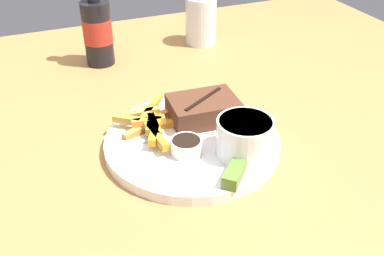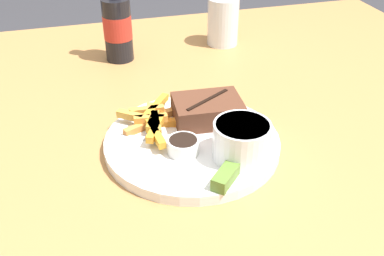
% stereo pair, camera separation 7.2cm
% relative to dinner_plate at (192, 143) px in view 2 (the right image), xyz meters
% --- Properties ---
extents(dining_table, '(1.44, 1.28, 0.73)m').
position_rel_dinner_plate_xyz_m(dining_table, '(0.00, 0.00, -0.07)').
color(dining_table, '#A87542').
rests_on(dining_table, ground_plane).
extents(dinner_plate, '(0.29, 0.29, 0.02)m').
position_rel_dinner_plate_xyz_m(dinner_plate, '(0.00, 0.00, 0.00)').
color(dinner_plate, white).
rests_on(dinner_plate, dining_table).
extents(steak_portion, '(0.12, 0.09, 0.04)m').
position_rel_dinner_plate_xyz_m(steak_portion, '(0.04, 0.05, 0.03)').
color(steak_portion, '#512D1E').
rests_on(steak_portion, dinner_plate).
extents(fries_pile, '(0.12, 0.16, 0.02)m').
position_rel_dinner_plate_xyz_m(fries_pile, '(-0.05, 0.05, 0.02)').
color(fries_pile, '#D4813B').
rests_on(fries_pile, dinner_plate).
extents(coleslaw_cup, '(0.09, 0.09, 0.06)m').
position_rel_dinner_plate_xyz_m(coleslaw_cup, '(0.06, -0.07, 0.04)').
color(coleslaw_cup, white).
rests_on(coleslaw_cup, dinner_plate).
extents(dipping_sauce_cup, '(0.05, 0.05, 0.02)m').
position_rel_dinner_plate_xyz_m(dipping_sauce_cup, '(-0.02, -0.03, 0.02)').
color(dipping_sauce_cup, silver).
rests_on(dipping_sauce_cup, dinner_plate).
extents(pickle_spear, '(0.06, 0.06, 0.02)m').
position_rel_dinner_plate_xyz_m(pickle_spear, '(0.02, -0.12, 0.02)').
color(pickle_spear, '#567A2D').
rests_on(pickle_spear, dinner_plate).
extents(fork_utensil, '(0.13, 0.04, 0.00)m').
position_rel_dinner_plate_xyz_m(fork_utensil, '(-0.07, 0.02, 0.01)').
color(fork_utensil, '#B7B7BC').
rests_on(fork_utensil, dinner_plate).
extents(beer_bottle, '(0.06, 0.06, 0.23)m').
position_rel_dinner_plate_xyz_m(beer_bottle, '(-0.07, 0.38, 0.07)').
color(beer_bottle, black).
rests_on(beer_bottle, dining_table).
extents(drinking_glass, '(0.08, 0.08, 0.11)m').
position_rel_dinner_plate_xyz_m(drinking_glass, '(0.19, 0.41, 0.05)').
color(drinking_glass, silver).
rests_on(drinking_glass, dining_table).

